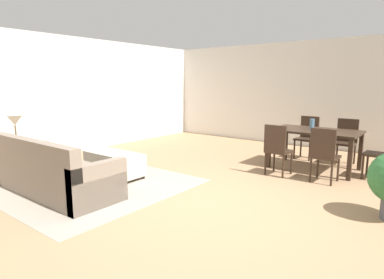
{
  "coord_description": "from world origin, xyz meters",
  "views": [
    {
      "loc": [
        2.48,
        -3.49,
        1.65
      ],
      "look_at": [
        -1.18,
        1.19,
        0.61
      ],
      "focal_mm": 30.4,
      "sensor_mm": 36.0,
      "label": 1
    }
  ],
  "objects_px": {
    "dining_table": "(315,135)",
    "dining_chair_near_left": "(277,147)",
    "dining_chair_far_right": "(346,139)",
    "dining_chair_far_left": "(307,135)",
    "side_table": "(18,151)",
    "ottoman_table": "(114,163)",
    "vase_centerpiece": "(312,124)",
    "table_lamp": "(15,122)",
    "dining_chair_head_east": "(383,150)",
    "dining_chair_near_right": "(324,152)",
    "couch": "(54,174)"
  },
  "relations": [
    {
      "from": "dining_table",
      "to": "dining_chair_head_east",
      "type": "bearing_deg",
      "value": -0.59
    },
    {
      "from": "dining_chair_far_right",
      "to": "dining_chair_far_left",
      "type": "bearing_deg",
      "value": 177.45
    },
    {
      "from": "ottoman_table",
      "to": "dining_chair_near_right",
      "type": "distance_m",
      "value": 3.58
    },
    {
      "from": "ottoman_table",
      "to": "dining_chair_far_left",
      "type": "distance_m",
      "value": 4.19
    },
    {
      "from": "ottoman_table",
      "to": "dining_chair_near_left",
      "type": "relative_size",
      "value": 1.23
    },
    {
      "from": "table_lamp",
      "to": "dining_chair_head_east",
      "type": "relative_size",
      "value": 0.57
    },
    {
      "from": "ottoman_table",
      "to": "vase_centerpiece",
      "type": "distance_m",
      "value": 3.78
    },
    {
      "from": "dining_table",
      "to": "dining_chair_near_left",
      "type": "bearing_deg",
      "value": -112.71
    },
    {
      "from": "table_lamp",
      "to": "dining_chair_near_left",
      "type": "height_order",
      "value": "table_lamp"
    },
    {
      "from": "dining_chair_far_right",
      "to": "vase_centerpiece",
      "type": "xyz_separation_m",
      "value": [
        -0.45,
        -0.79,
        0.34
      ]
    },
    {
      "from": "ottoman_table",
      "to": "side_table",
      "type": "height_order",
      "value": "side_table"
    },
    {
      "from": "dining_chair_near_right",
      "to": "dining_chair_far_right",
      "type": "distance_m",
      "value": 1.63
    },
    {
      "from": "ottoman_table",
      "to": "dining_chair_head_east",
      "type": "distance_m",
      "value": 4.64
    },
    {
      "from": "dining_table",
      "to": "dining_chair_head_east",
      "type": "height_order",
      "value": "dining_chair_head_east"
    },
    {
      "from": "table_lamp",
      "to": "side_table",
      "type": "bearing_deg",
      "value": 90.0
    },
    {
      "from": "side_table",
      "to": "table_lamp",
      "type": "height_order",
      "value": "table_lamp"
    },
    {
      "from": "side_table",
      "to": "table_lamp",
      "type": "bearing_deg",
      "value": -90.0
    },
    {
      "from": "side_table",
      "to": "dining_chair_near_right",
      "type": "relative_size",
      "value": 0.61
    },
    {
      "from": "dining_chair_near_right",
      "to": "dining_chair_head_east",
      "type": "xyz_separation_m",
      "value": [
        0.74,
        0.81,
        0.0
      ]
    },
    {
      "from": "dining_chair_far_right",
      "to": "couch",
      "type": "bearing_deg",
      "value": -122.85
    },
    {
      "from": "dining_table",
      "to": "dining_chair_near_right",
      "type": "relative_size",
      "value": 1.73
    },
    {
      "from": "ottoman_table",
      "to": "side_table",
      "type": "xyz_separation_m",
      "value": [
        -1.43,
        -1.01,
        0.2
      ]
    },
    {
      "from": "ottoman_table",
      "to": "dining_chair_near_right",
      "type": "relative_size",
      "value": 1.23
    },
    {
      "from": "ottoman_table",
      "to": "vase_centerpiece",
      "type": "relative_size",
      "value": 5.51
    },
    {
      "from": "table_lamp",
      "to": "dining_table",
      "type": "xyz_separation_m",
      "value": [
        4.03,
        3.72,
        -0.3
      ]
    },
    {
      "from": "side_table",
      "to": "dining_chair_near_left",
      "type": "relative_size",
      "value": 0.61
    },
    {
      "from": "dining_table",
      "to": "dining_chair_far_right",
      "type": "distance_m",
      "value": 0.9
    },
    {
      "from": "ottoman_table",
      "to": "dining_chair_head_east",
      "type": "xyz_separation_m",
      "value": [
        3.76,
        2.7,
        0.27
      ]
    },
    {
      "from": "vase_centerpiece",
      "to": "couch",
      "type": "bearing_deg",
      "value": -123.5
    },
    {
      "from": "ottoman_table",
      "to": "dining_table",
      "type": "xyz_separation_m",
      "value": [
        2.61,
        2.71,
        0.42
      ]
    },
    {
      "from": "dining_table",
      "to": "dining_chair_near_left",
      "type": "height_order",
      "value": "dining_chair_near_left"
    },
    {
      "from": "vase_centerpiece",
      "to": "dining_chair_far_right",
      "type": "bearing_deg",
      "value": 60.45
    },
    {
      "from": "side_table",
      "to": "dining_chair_head_east",
      "type": "distance_m",
      "value": 6.38
    },
    {
      "from": "dining_chair_far_left",
      "to": "couch",
      "type": "bearing_deg",
      "value": -115.23
    },
    {
      "from": "side_table",
      "to": "dining_chair_head_east",
      "type": "height_order",
      "value": "dining_chair_head_east"
    },
    {
      "from": "side_table",
      "to": "ottoman_table",
      "type": "bearing_deg",
      "value": 35.27
    },
    {
      "from": "couch",
      "to": "dining_chair_head_east",
      "type": "relative_size",
      "value": 2.41
    },
    {
      "from": "dining_chair_near_left",
      "to": "dining_table",
      "type": "bearing_deg",
      "value": 67.29
    },
    {
      "from": "dining_chair_far_left",
      "to": "side_table",
      "type": "bearing_deg",
      "value": -128.38
    },
    {
      "from": "dining_chair_head_east",
      "to": "vase_centerpiece",
      "type": "relative_size",
      "value": 4.5
    },
    {
      "from": "dining_chair_near_left",
      "to": "dining_chair_far_left",
      "type": "height_order",
      "value": "same"
    },
    {
      "from": "dining_chair_near_left",
      "to": "vase_centerpiece",
      "type": "bearing_deg",
      "value": 71.54
    },
    {
      "from": "dining_chair_far_right",
      "to": "side_table",
      "type": "bearing_deg",
      "value": -134.24
    },
    {
      "from": "dining_chair_far_right",
      "to": "dining_chair_near_left",
      "type": "bearing_deg",
      "value": -113.88
    },
    {
      "from": "couch",
      "to": "dining_chair_far_right",
      "type": "bearing_deg",
      "value": 57.15
    },
    {
      "from": "ottoman_table",
      "to": "side_table",
      "type": "bearing_deg",
      "value": -144.73
    },
    {
      "from": "dining_chair_far_left",
      "to": "vase_centerpiece",
      "type": "height_order",
      "value": "vase_centerpiece"
    },
    {
      "from": "dining_chair_far_left",
      "to": "dining_chair_far_right",
      "type": "bearing_deg",
      "value": -2.55
    },
    {
      "from": "dining_chair_near_right",
      "to": "dining_table",
      "type": "bearing_deg",
      "value": 116.98
    },
    {
      "from": "table_lamp",
      "to": "dining_chair_far_left",
      "type": "relative_size",
      "value": 0.57
    }
  ]
}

